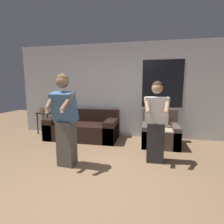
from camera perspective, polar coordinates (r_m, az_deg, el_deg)
ground_plane at (r=2.87m, az=-7.47°, el=-23.04°), size 14.00×14.00×0.00m
wall_back at (r=5.17m, az=2.85°, el=7.01°), size 6.30×0.07×2.70m
couch at (r=5.09m, az=-9.40°, el=-5.22°), size 1.97×0.95×0.82m
armchair at (r=4.67m, az=15.39°, el=-6.53°), size 0.89×0.90×0.89m
side_table at (r=5.87m, az=-21.02°, el=-1.24°), size 0.43×0.39×0.83m
person_left at (r=3.30m, az=-15.14°, el=-2.61°), size 0.48×0.53×1.71m
person_right at (r=3.48m, az=14.15°, el=-3.36°), size 0.50×0.46×1.59m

